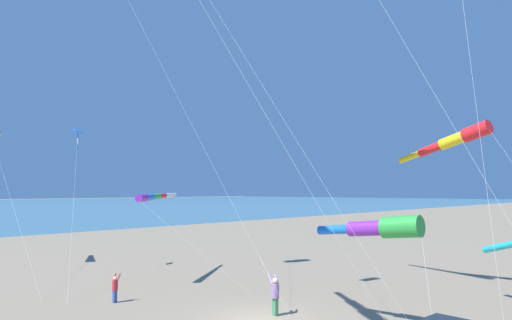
{
  "coord_description": "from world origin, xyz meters",
  "views": [
    {
      "loc": [
        13.54,
        -14.96,
        5.41
      ],
      "look_at": [
        -1.73,
        1.64,
        6.88
      ],
      "focal_mm": 32.95,
      "sensor_mm": 36.0,
      "label": 1
    }
  ],
  "objects_px": {
    "person_child_green_jacket": "(115,287)",
    "kite_windsock_purple_drifting": "(455,140)",
    "kite_windsock_black_fish_shape": "(382,228)",
    "person_adult_flyer": "(275,293)",
    "kite_windsock_yellow_midlevel": "(154,197)",
    "kite_delta_blue_topmost": "(78,132)"
  },
  "relations": [
    {
      "from": "person_child_green_jacket",
      "to": "kite_windsock_purple_drifting",
      "type": "bearing_deg",
      "value": 50.89
    },
    {
      "from": "person_child_green_jacket",
      "to": "kite_windsock_black_fish_shape",
      "type": "bearing_deg",
      "value": 20.68
    },
    {
      "from": "person_adult_flyer",
      "to": "kite_windsock_purple_drifting",
      "type": "distance_m",
      "value": 13.37
    },
    {
      "from": "kite_windsock_black_fish_shape",
      "to": "kite_windsock_purple_drifting",
      "type": "bearing_deg",
      "value": 93.07
    },
    {
      "from": "person_child_green_jacket",
      "to": "person_adult_flyer",
      "type": "bearing_deg",
      "value": 25.48
    },
    {
      "from": "kite_windsock_black_fish_shape",
      "to": "kite_windsock_purple_drifting",
      "type": "height_order",
      "value": "kite_windsock_purple_drifting"
    },
    {
      "from": "person_adult_flyer",
      "to": "kite_windsock_yellow_midlevel",
      "type": "bearing_deg",
      "value": 175.08
    },
    {
      "from": "kite_windsock_black_fish_shape",
      "to": "kite_delta_blue_topmost",
      "type": "relative_size",
      "value": 0.61
    },
    {
      "from": "kite_delta_blue_topmost",
      "to": "kite_windsock_purple_drifting",
      "type": "height_order",
      "value": "kite_delta_blue_topmost"
    },
    {
      "from": "kite_windsock_yellow_midlevel",
      "to": "kite_delta_blue_topmost",
      "type": "bearing_deg",
      "value": -165.19
    },
    {
      "from": "kite_windsock_yellow_midlevel",
      "to": "kite_delta_blue_topmost",
      "type": "xyz_separation_m",
      "value": [
        -6.39,
        -1.69,
        4.28
      ]
    },
    {
      "from": "kite_windsock_black_fish_shape",
      "to": "kite_windsock_yellow_midlevel",
      "type": "bearing_deg",
      "value": -179.51
    },
    {
      "from": "kite_windsock_yellow_midlevel",
      "to": "kite_windsock_black_fish_shape",
      "type": "bearing_deg",
      "value": 0.49
    },
    {
      "from": "person_adult_flyer",
      "to": "person_child_green_jacket",
      "type": "bearing_deg",
      "value": -154.52
    },
    {
      "from": "person_adult_flyer",
      "to": "kite_windsock_purple_drifting",
      "type": "bearing_deg",
      "value": 68.71
    },
    {
      "from": "kite_windsock_yellow_midlevel",
      "to": "kite_delta_blue_topmost",
      "type": "height_order",
      "value": "kite_delta_blue_topmost"
    },
    {
      "from": "person_child_green_jacket",
      "to": "kite_windsock_black_fish_shape",
      "type": "xyz_separation_m",
      "value": [
        11.83,
        4.47,
        3.22
      ]
    },
    {
      "from": "kite_windsock_black_fish_shape",
      "to": "kite_windsock_purple_drifting",
      "type": "distance_m",
      "value": 10.38
    },
    {
      "from": "person_adult_flyer",
      "to": "kite_windsock_black_fish_shape",
      "type": "bearing_deg",
      "value": 12.49
    },
    {
      "from": "person_child_green_jacket",
      "to": "kite_windsock_yellow_midlevel",
      "type": "relative_size",
      "value": 0.14
    },
    {
      "from": "person_adult_flyer",
      "to": "kite_windsock_yellow_midlevel",
      "type": "relative_size",
      "value": 0.18
    },
    {
      "from": "kite_windsock_yellow_midlevel",
      "to": "person_adult_flyer",
      "type": "bearing_deg",
      "value": -4.92
    }
  ]
}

